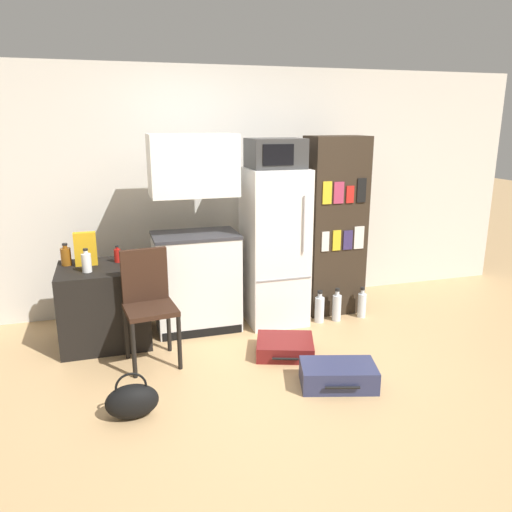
{
  "coord_description": "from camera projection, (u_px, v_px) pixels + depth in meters",
  "views": [
    {
      "loc": [
        -1.27,
        -3.19,
        1.96
      ],
      "look_at": [
        -0.05,
        0.85,
        0.82
      ],
      "focal_mm": 35.0,
      "sensor_mm": 36.0,
      "label": 1
    }
  ],
  "objects": [
    {
      "name": "bottle_amber_beer",
      "position": [
        66.0,
        256.0,
        4.44
      ],
      "size": [
        0.09,
        0.09,
        0.2
      ],
      "color": "brown",
      "rests_on": "side_table"
    },
    {
      "name": "side_table",
      "position": [
        105.0,
        305.0,
        4.5
      ],
      "size": [
        0.76,
        0.68,
        0.71
      ],
      "color": "black",
      "rests_on": "ground_plane"
    },
    {
      "name": "handbag",
      "position": [
        132.0,
        401.0,
        3.38
      ],
      "size": [
        0.36,
        0.2,
        0.33
      ],
      "color": "black",
      "rests_on": "ground_plane"
    },
    {
      "name": "wall_back",
      "position": [
        247.0,
        189.0,
        5.39
      ],
      "size": [
        6.4,
        0.1,
        2.5
      ],
      "color": "beige",
      "rests_on": "ground_plane"
    },
    {
      "name": "cereal_box",
      "position": [
        85.0,
        249.0,
        4.43
      ],
      "size": [
        0.19,
        0.07,
        0.3
      ],
      "color": "gold",
      "rests_on": "side_table"
    },
    {
      "name": "water_bottle_back",
      "position": [
        362.0,
        304.0,
        5.13
      ],
      "size": [
        0.09,
        0.09,
        0.32
      ],
      "color": "silver",
      "rests_on": "ground_plane"
    },
    {
      "name": "bowl",
      "position": [
        132.0,
        270.0,
        4.26
      ],
      "size": [
        0.12,
        0.12,
        0.03
      ],
      "color": "silver",
      "rests_on": "side_table"
    },
    {
      "name": "suitcase_large_flat",
      "position": [
        338.0,
        375.0,
        3.8
      ],
      "size": [
        0.64,
        0.47,
        0.17
      ],
      "rotation": [
        0.0,
        0.0,
        -0.28
      ],
      "color": "navy",
      "rests_on": "ground_plane"
    },
    {
      "name": "ground_plane",
      "position": [
        294.0,
        386.0,
        3.81
      ],
      "size": [
        24.0,
        24.0,
        0.0
      ],
      "primitive_type": "plane",
      "color": "tan"
    },
    {
      "name": "chair",
      "position": [
        148.0,
        296.0,
        4.1
      ],
      "size": [
        0.44,
        0.45,
        0.95
      ],
      "rotation": [
        0.0,
        0.0,
        0.11
      ],
      "color": "black",
      "rests_on": "ground_plane"
    },
    {
      "name": "refrigerator",
      "position": [
        274.0,
        247.0,
        4.9
      ],
      "size": [
        0.57,
        0.61,
        1.53
      ],
      "color": "white",
      "rests_on": "ground_plane"
    },
    {
      "name": "kitchen_hutch",
      "position": [
        195.0,
        244.0,
        4.7
      ],
      "size": [
        0.8,
        0.52,
        1.85
      ],
      "color": "silver",
      "rests_on": "ground_plane"
    },
    {
      "name": "water_bottle_front",
      "position": [
        337.0,
        307.0,
        5.04
      ],
      "size": [
        0.09,
        0.09,
        0.34
      ],
      "color": "silver",
      "rests_on": "ground_plane"
    },
    {
      "name": "water_bottle_middle",
      "position": [
        319.0,
        309.0,
        5.0
      ],
      "size": [
        0.09,
        0.09,
        0.33
      ],
      "color": "silver",
      "rests_on": "ground_plane"
    },
    {
      "name": "bottle_ketchup_red",
      "position": [
        117.0,
        255.0,
        4.54
      ],
      "size": [
        0.06,
        0.06,
        0.16
      ],
      "color": "#AD1914",
      "rests_on": "side_table"
    },
    {
      "name": "bottle_milk_white",
      "position": [
        86.0,
        262.0,
        4.24
      ],
      "size": [
        0.08,
        0.08,
        0.2
      ],
      "color": "white",
      "rests_on": "side_table"
    },
    {
      "name": "microwave",
      "position": [
        275.0,
        153.0,
        4.66
      ],
      "size": [
        0.5,
        0.43,
        0.28
      ],
      "color": "#333333",
      "rests_on": "refrigerator"
    },
    {
      "name": "suitcase_small_flat",
      "position": [
        285.0,
        347.0,
        4.33
      ],
      "size": [
        0.6,
        0.56,
        0.13
      ],
      "rotation": [
        0.0,
        0.0,
        -0.33
      ],
      "color": "maroon",
      "rests_on": "ground_plane"
    },
    {
      "name": "bookshelf",
      "position": [
        334.0,
        226.0,
        5.14
      ],
      "size": [
        0.58,
        0.4,
        1.82
      ],
      "color": "#2D2319",
      "rests_on": "ground_plane"
    }
  ]
}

